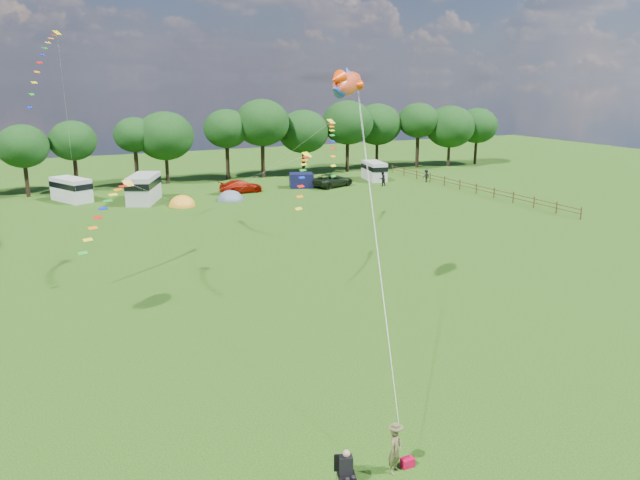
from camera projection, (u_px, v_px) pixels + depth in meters
name	position (u px, v px, depth m)	size (l,w,h in m)	color
ground_plane	(394.00, 361.00, 29.32)	(180.00, 180.00, 0.00)	black
tree_line	(195.00, 132.00, 77.87)	(102.98, 10.98, 10.27)	black
fence	(468.00, 186.00, 72.68)	(0.12, 33.12, 1.20)	#472D19
car_c	(241.00, 186.00, 72.03)	(2.05, 4.88, 1.46)	#921003
car_d	(333.00, 180.00, 76.04)	(2.59, 5.72, 1.56)	black
campervan_b	(71.00, 189.00, 66.93)	(4.14, 5.59, 2.52)	silver
campervan_c	(144.00, 187.00, 66.48)	(4.72, 6.47, 2.92)	#B6B6B8
campervan_d	(374.00, 170.00, 80.91)	(3.00, 5.16, 2.37)	silver
tent_orange	(182.00, 206.00, 64.74)	(2.81, 3.08, 2.20)	orange
tent_greyblue	(231.00, 200.00, 67.71)	(2.89, 3.17, 2.15)	slate
awning_navy	(301.00, 180.00, 75.53)	(2.77, 2.25, 1.73)	black
kite_flyer	(395.00, 450.00, 20.86)	(0.60, 0.40, 1.65)	brown
camp_chair	(346.00, 465.00, 20.00)	(0.73, 0.74, 1.43)	#99999E
kite_bag	(407.00, 462.00, 21.30)	(0.44, 0.30, 0.32)	#BD032C
fish_kite	(345.00, 84.00, 32.27)	(3.19, 2.72, 1.79)	red
streamer_kite_a	(45.00, 56.00, 47.08)	(3.29, 5.54, 5.74)	#FDFF00
streamer_kite_b	(110.00, 205.00, 41.07)	(4.36, 4.62, 3.83)	yellow
streamer_kite_c	(304.00, 171.00, 38.64)	(3.13, 4.83, 2.78)	#FFFE15
walker_a	(382.00, 179.00, 76.42)	(0.89, 0.55, 1.83)	black
walker_b	(426.00, 176.00, 79.52)	(1.02, 0.47, 1.58)	black
streamer_kite_d	(332.00, 139.00, 52.41)	(2.73, 5.05, 4.30)	#FEFF29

